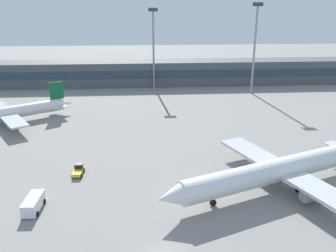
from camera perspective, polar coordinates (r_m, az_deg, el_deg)
The scene contains 8 objects.
ground_plane at distance 80.31m, azimuth -2.58°, elevation -2.09°, with size 400.00×400.00×0.00m, color gray.
terminal_building at distance 135.74m, azimuth -3.39°, elevation 8.69°, with size 156.95×12.13×9.00m.
airplane_near at distance 60.67m, azimuth 17.55°, elevation -6.93°, with size 41.97×30.10×10.85m.
airplane_mid at distance 98.50m, azimuth -25.52°, elevation 1.79°, with size 33.19×24.25×9.29m.
baggage_tug_yellow at distance 65.62m, azimuth -14.46°, elevation -7.02°, with size 1.93×3.66×1.75m.
service_van_white at distance 56.83m, azimuth -21.16°, elevation -11.73°, with size 2.51×5.29×2.08m.
floodlight_tower_west at distance 127.28m, azimuth -2.40°, elevation 13.32°, with size 3.20×0.80×28.26m.
floodlight_tower_east at distance 122.92m, azimuth 14.03°, elevation 12.99°, with size 3.20×0.80×29.97m.
Camera 1 is at (-1.93, -34.85, 29.04)m, focal length 37.27 mm.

